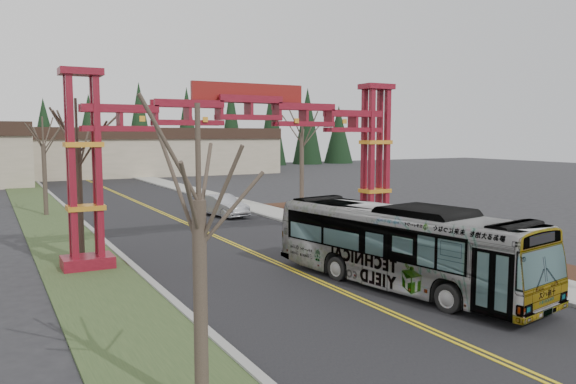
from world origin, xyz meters
TOP-DOWN VIEW (x-y plane):
  - road at (0.00, 25.00)m, footprint 12.00×110.00m
  - lane_line_left at (-0.12, 25.00)m, footprint 0.12×100.00m
  - lane_line_right at (0.12, 25.00)m, footprint 0.12×100.00m
  - curb_right at (6.15, 25.00)m, footprint 0.30×110.00m
  - sidewalk_right at (7.60, 25.00)m, footprint 2.60×110.00m
  - landscape_strip at (10.20, 10.00)m, footprint 2.60×50.00m
  - grass_median at (-8.00, 25.00)m, footprint 4.00×110.00m
  - curb_left at (-6.15, 25.00)m, footprint 0.30×110.00m
  - gateway_arch at (0.00, 18.00)m, footprint 18.20×1.60m
  - retail_building_east at (10.00, 79.95)m, footprint 38.00×20.30m
  - conifer_treeline at (0.25, 92.00)m, footprint 116.10×5.60m
  - transit_bus at (2.41, 8.92)m, footprint 4.84×12.18m
  - silver_sedan at (3.43, 30.40)m, footprint 2.71×5.16m
  - bare_tree_median_near at (-8.00, 2.92)m, footprint 3.03×3.03m
  - bare_tree_median_mid at (-8.00, 19.89)m, footprint 3.46×3.46m
  - bare_tree_median_far at (-8.00, 37.02)m, footprint 3.24×3.24m
  - bare_tree_right_far at (10.00, 30.04)m, footprint 3.38×3.38m
  - street_sign at (9.65, 13.30)m, footprint 0.46×0.17m
  - barrel_south at (8.81, 17.24)m, footprint 0.49×0.49m
  - barrel_mid at (8.63, 20.89)m, footprint 0.55×0.55m
  - barrel_north at (9.88, 22.42)m, footprint 0.52×0.52m

SIDE VIEW (x-z plane):
  - road at x=0.00m, z-range 0.00..0.02m
  - lane_line_left at x=-0.12m, z-range 0.02..0.03m
  - lane_line_right at x=0.12m, z-range 0.02..0.03m
  - grass_median at x=-8.00m, z-range 0.00..0.08m
  - landscape_strip at x=10.20m, z-range 0.00..0.12m
  - curb_right at x=6.15m, z-range 0.00..0.15m
  - curb_left at x=-6.15m, z-range 0.00..0.15m
  - sidewalk_right at x=7.60m, z-range 0.01..0.15m
  - barrel_south at x=8.81m, z-range 0.00..0.91m
  - barrel_north at x=9.88m, z-range 0.00..0.97m
  - barrel_mid at x=8.63m, z-range 0.00..1.02m
  - silver_sedan at x=3.43m, z-range 0.00..1.62m
  - street_sign at x=9.65m, z-range 0.45..2.51m
  - transit_bus at x=2.41m, z-range 0.00..3.31m
  - retail_building_east at x=10.00m, z-range 0.01..7.01m
  - bare_tree_median_near at x=-8.00m, z-range 1.31..7.99m
  - bare_tree_median_far at x=-8.00m, z-range 1.52..8.88m
  - bare_tree_median_mid at x=-8.00m, z-range 1.55..9.28m
  - gateway_arch at x=0.00m, z-range 1.53..10.43m
  - bare_tree_right_far at x=10.00m, z-range 1.86..10.12m
  - conifer_treeline at x=0.25m, z-range -0.01..12.99m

